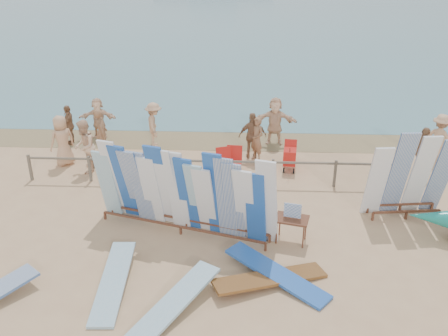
# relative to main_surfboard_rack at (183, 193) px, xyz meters

# --- Properties ---
(ground) EXTENTS (160.00, 160.00, 0.00)m
(ground) POSITION_rel_main_surfboard_rack_xyz_m (0.53, -0.05, -1.13)
(ground) COLOR tan
(ground) RESTS_ON ground
(wet_sand_strip) EXTENTS (40.00, 2.60, 0.01)m
(wet_sand_strip) POSITION_rel_main_surfboard_rack_xyz_m (0.53, 7.15, -1.13)
(wet_sand_strip) COLOR olive
(wet_sand_strip) RESTS_ON ground
(fence) EXTENTS (12.08, 0.08, 0.90)m
(fence) POSITION_rel_main_surfboard_rack_xyz_m (0.53, 2.95, -0.50)
(fence) COLOR #685D4E
(fence) RESTS_ON ground
(main_surfboard_rack) EXTENTS (5.04, 2.09, 2.52)m
(main_surfboard_rack) POSITION_rel_main_surfboard_rack_xyz_m (0.00, 0.00, 0.00)
(main_surfboard_rack) COLOR brown
(main_surfboard_rack) RESTS_ON ground
(side_surfboard_rack) EXTENTS (2.41, 0.94, 2.65)m
(side_surfboard_rack) POSITION_rel_main_surfboard_rack_xyz_m (6.21, 1.12, 0.07)
(side_surfboard_rack) COLOR brown
(side_surfboard_rack) RESTS_ON ground
(vendor_table) EXTENTS (0.96, 0.78, 1.11)m
(vendor_table) POSITION_rel_main_surfboard_rack_xyz_m (2.86, -0.40, -0.76)
(vendor_table) COLOR brown
(vendor_table) RESTS_ON ground
(flat_board_b) EXTENTS (1.89, 2.58, 0.42)m
(flat_board_b) POSITION_rel_main_surfboard_rack_xyz_m (0.17, -3.25, -1.13)
(flat_board_b) COLOR #7FB3CC
(flat_board_b) RESTS_ON ground
(flat_board_a) EXTENTS (0.69, 2.72, 0.33)m
(flat_board_a) POSITION_rel_main_surfboard_rack_xyz_m (-1.27, -2.48, -1.13)
(flat_board_a) COLOR #7FB3CC
(flat_board_a) RESTS_ON ground
(flat_board_d) EXTENTS (2.43, 2.15, 0.31)m
(flat_board_d) POSITION_rel_main_surfboard_rack_xyz_m (2.39, -2.02, -1.13)
(flat_board_d) COLOR #2355AF
(flat_board_d) RESTS_ON ground
(flat_board_c) EXTENTS (2.70, 1.58, 0.28)m
(flat_board_c) POSITION_rel_main_surfboard_rack_xyz_m (2.25, -2.18, -1.13)
(flat_board_c) COLOR brown
(flat_board_c) RESTS_ON ground
(beach_chair_left) EXTENTS (0.57, 0.59, 0.85)m
(beach_chair_left) POSITION_rel_main_surfboard_rack_xyz_m (1.25, 4.05, -0.89)
(beach_chair_left) COLOR red
(beach_chair_left) RESTS_ON ground
(beach_chair_right) EXTENTS (0.69, 0.71, 0.85)m
(beach_chair_right) POSITION_rel_main_surfboard_rack_xyz_m (0.95, 3.90, -0.89)
(beach_chair_right) COLOR red
(beach_chair_right) RESTS_ON ground
(stroller) EXTENTS (0.60, 0.80, 1.02)m
(stroller) POSITION_rel_main_surfboard_rack_xyz_m (3.18, 4.21, -0.72)
(stroller) COLOR red
(stroller) RESTS_ON ground
(beachgoer_0) EXTENTS (0.92, 0.93, 1.81)m
(beachgoer_0) POSITION_rel_main_surfboard_rack_xyz_m (-4.82, 4.31, -0.23)
(beachgoer_0) COLOR tan
(beachgoer_0) RESTS_ON ground
(beachgoer_11) EXTENTS (1.53, 0.51, 1.65)m
(beachgoer_11) POSITION_rel_main_surfboard_rack_xyz_m (-4.38, 7.17, -0.31)
(beachgoer_11) COLOR beige
(beachgoer_11) RESTS_ON ground
(beachgoer_10) EXTENTS (0.87, 1.07, 1.69)m
(beachgoer_10) POSITION_rel_main_surfboard_rack_xyz_m (7.58, 3.99, -0.29)
(beachgoer_10) COLOR #8C6042
(beachgoer_10) RESTS_ON ground
(beachgoer_2) EXTENTS (0.58, 0.96, 1.85)m
(beachgoer_2) POSITION_rel_main_surfboard_rack_xyz_m (-3.84, 3.74, -0.21)
(beachgoer_2) COLOR beige
(beachgoer_2) RESTS_ON ground
(beachgoer_5) EXTENTS (1.78, 0.74, 1.87)m
(beachgoer_5) POSITION_rel_main_surfboard_rack_xyz_m (2.77, 6.77, -0.20)
(beachgoer_5) COLOR beige
(beachgoer_5) RESTS_ON ground
(beachgoer_7) EXTENTS (0.63, 0.67, 1.63)m
(beachgoer_7) POSITION_rel_main_surfboard_rack_xyz_m (2.04, 5.01, -0.32)
(beachgoer_7) COLOR #8C6042
(beachgoer_7) RESTS_ON ground
(beachgoer_4) EXTENTS (1.04, 0.51, 1.73)m
(beachgoer_4) POSITION_rel_main_surfboard_rack_xyz_m (1.89, 5.23, -0.27)
(beachgoer_4) COLOR #8C6042
(beachgoer_4) RESTS_ON ground
(beachgoer_extra_0) EXTENTS (1.15, 1.18, 1.80)m
(beachgoer_extra_0) POSITION_rel_main_surfboard_rack_xyz_m (8.54, 5.14, -0.23)
(beachgoer_extra_0) COLOR tan
(beachgoer_extra_0) RESTS_ON ground
(beachgoer_1) EXTENTS (0.59, 0.77, 1.86)m
(beachgoer_1) POSITION_rel_main_surfboard_rack_xyz_m (-3.63, 5.04, -0.20)
(beachgoer_1) COLOR #8C6042
(beachgoer_1) RESTS_ON ground
(beachgoer_3) EXTENTS (0.70, 1.20, 1.75)m
(beachgoer_3) POSITION_rel_main_surfboard_rack_xyz_m (-1.92, 6.28, -0.26)
(beachgoer_3) COLOR tan
(beachgoer_3) RESTS_ON ground
(beachgoer_extra_1) EXTENTS (0.55, 0.98, 1.59)m
(beachgoer_extra_1) POSITION_rel_main_surfboard_rack_xyz_m (-5.30, 6.34, -0.34)
(beachgoer_extra_1) COLOR #8C6042
(beachgoer_extra_1) RESTS_ON ground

